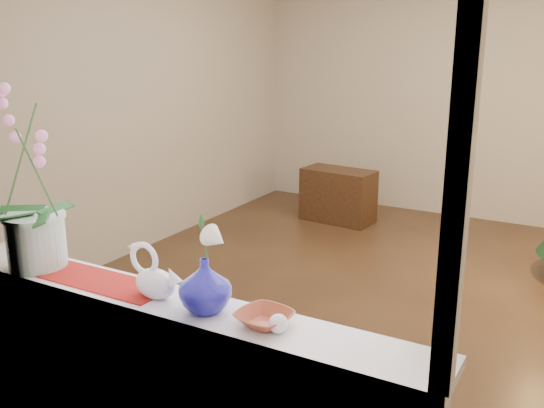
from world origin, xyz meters
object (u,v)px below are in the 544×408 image
Objects in this scene: orchid_pot at (29,179)px; amber_dish at (264,319)px; paperweight at (278,324)px; side_table at (338,195)px; blue_vase at (205,281)px; swan at (155,272)px.

orchid_pot reaches higher than amber_dish.
paperweight is 0.09× the size of side_table.
blue_vase is at bearing 0.07° from orchid_pot.
amber_dish is (0.24, 0.01, -0.10)m from blue_vase.
side_table is at bearing 106.70° from swan.
blue_vase is at bearing -67.93° from side_table.
paperweight is at bearing -3.55° from blue_vase.
paperweight is (0.55, -0.02, -0.07)m from swan.
paperweight is (1.20, -0.02, -0.36)m from orchid_pot.
paperweight is at bearing 0.52° from swan.
swan reaches higher than side_table.
paperweight is 0.08m from amber_dish.
blue_vase is (0.89, 0.00, -0.27)m from orchid_pot.
blue_vase is (0.24, -0.00, 0.01)m from swan.
orchid_pot is 11.57× the size of paperweight.
swan is at bearing -71.03° from side_table.
amber_dish is at bearing 2.05° from blue_vase.
paperweight reaches higher than amber_dish.
amber_dish is (0.48, 0.01, -0.08)m from swan.
blue_vase is 1.42× the size of amber_dish.
orchid_pot reaches higher than swan.
swan reaches higher than amber_dish.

